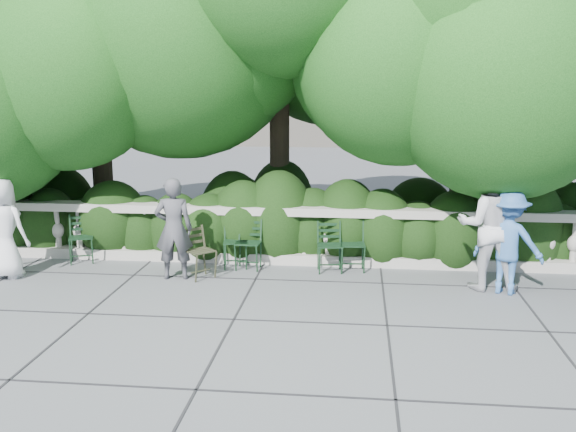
# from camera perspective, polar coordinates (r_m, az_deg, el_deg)

# --- Properties ---
(ground) EXTENTS (90.00, 90.00, 0.00)m
(ground) POSITION_cam_1_polar(r_m,az_deg,el_deg) (9.43, -0.67, -7.18)
(ground) COLOR #515459
(ground) RESTS_ON ground
(balustrade) EXTENTS (12.00, 0.44, 1.00)m
(balustrade) POSITION_cam_1_polar(r_m,az_deg,el_deg) (11.02, 0.45, -1.79)
(balustrade) COLOR #9E998E
(balustrade) RESTS_ON ground
(shrub_hedge) EXTENTS (15.00, 2.60, 1.70)m
(shrub_hedge) POSITION_cam_1_polar(r_m,az_deg,el_deg) (12.29, 1.02, -2.71)
(shrub_hedge) COLOR black
(shrub_hedge) RESTS_ON ground
(tree_canopy) EXTENTS (15.04, 6.52, 6.78)m
(tree_canopy) POSITION_cam_1_polar(r_m,az_deg,el_deg) (12.10, 4.53, 15.93)
(tree_canopy) COLOR #3F3023
(tree_canopy) RESTS_ON ground
(chair_a) EXTENTS (0.58, 0.60, 0.84)m
(chair_a) POSITION_cam_1_polar(r_m,az_deg,el_deg) (11.62, -17.82, -4.13)
(chair_a) COLOR black
(chair_a) RESTS_ON ground
(chair_b) EXTENTS (0.51, 0.54, 0.84)m
(chair_b) POSITION_cam_1_polar(r_m,az_deg,el_deg) (10.79, -4.68, -4.79)
(chair_b) COLOR black
(chair_b) RESTS_ON ground
(chair_c) EXTENTS (0.48, 0.51, 0.84)m
(chair_c) POSITION_cam_1_polar(r_m,az_deg,el_deg) (10.62, 5.78, -5.08)
(chair_c) COLOR black
(chair_c) RESTS_ON ground
(chair_d) EXTENTS (0.46, 0.50, 0.84)m
(chair_d) POSITION_cam_1_polar(r_m,az_deg,el_deg) (10.69, -3.70, -4.94)
(chair_d) COLOR black
(chair_d) RESTS_ON ground
(chair_e) EXTENTS (0.50, 0.54, 0.84)m
(chair_e) POSITION_cam_1_polar(r_m,az_deg,el_deg) (10.53, 3.79, -5.19)
(chair_e) COLOR black
(chair_e) RESTS_ON ground
(chair_weathered) EXTENTS (0.65, 0.65, 0.84)m
(chair_weathered) POSITION_cam_1_polar(r_m,az_deg,el_deg) (10.28, -7.34, -5.68)
(chair_weathered) COLOR black
(chair_weathered) RESTS_ON ground
(person_businessman) EXTENTS (0.84, 0.60, 1.62)m
(person_businessman) POSITION_cam_1_polar(r_m,az_deg,el_deg) (11.10, -24.01, -1.00)
(person_businessman) COLOR white
(person_businessman) RESTS_ON ground
(person_woman_grey) EXTENTS (0.65, 0.48, 1.62)m
(person_woman_grey) POSITION_cam_1_polar(r_m,az_deg,el_deg) (10.25, -10.12, -1.11)
(person_woman_grey) COLOR #45454B
(person_woman_grey) RESTS_ON ground
(person_casual_man) EXTENTS (1.02, 0.83, 1.96)m
(person_casual_man) POSITION_cam_1_polar(r_m,az_deg,el_deg) (10.01, 17.48, -0.80)
(person_casual_man) COLOR silver
(person_casual_man) RESTS_ON ground
(person_older_blue) EXTENTS (1.14, 0.91, 1.55)m
(person_older_blue) POSITION_cam_1_polar(r_m,az_deg,el_deg) (9.94, 19.01, -2.21)
(person_older_blue) COLOR #3868A9
(person_older_blue) RESTS_ON ground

